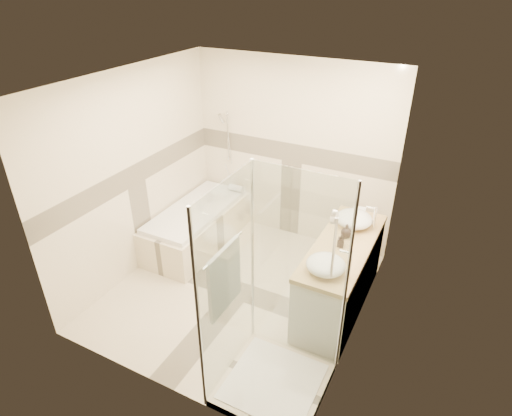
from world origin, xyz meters
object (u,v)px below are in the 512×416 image
at_px(bathtub, 197,224).
at_px(vanity, 340,276).
at_px(shower_enclosure, 266,338).
at_px(amenity_bottle_a, 341,241).
at_px(vessel_sink_far, 326,265).
at_px(vessel_sink_near, 354,219).
at_px(amenity_bottle_b, 347,231).

height_order(bathtub, vanity, vanity).
height_order(shower_enclosure, amenity_bottle_a, shower_enclosure).
bearing_deg(amenity_bottle_a, vanity, 71.57).
xyz_separation_m(bathtub, vessel_sink_far, (2.13, -0.89, 0.62)).
height_order(bathtub, shower_enclosure, shower_enclosure).
bearing_deg(vessel_sink_near, shower_enclosure, -99.16).
relative_size(bathtub, amenity_bottle_a, 11.72).
bearing_deg(vessel_sink_near, amenity_bottle_a, -90.00).
bearing_deg(shower_enclosure, amenity_bottle_b, 79.06).
distance_m(amenity_bottle_a, amenity_bottle_b, 0.20).
xyz_separation_m(vessel_sink_far, amenity_bottle_b, (0.00, 0.68, 0.00)).
bearing_deg(vessel_sink_far, amenity_bottle_b, 90.00).
distance_m(vessel_sink_near, vessel_sink_far, 0.96).
height_order(bathtub, amenity_bottle_a, amenity_bottle_a).
distance_m(shower_enclosure, vessel_sink_far, 0.89).
relative_size(bathtub, amenity_bottle_b, 10.75).
height_order(shower_enclosure, amenity_bottle_b, shower_enclosure).
bearing_deg(vanity, shower_enclosure, -102.97).
xyz_separation_m(vanity, vessel_sink_far, (-0.02, -0.54, 0.50)).
height_order(vanity, shower_enclosure, shower_enclosure).
distance_m(bathtub, shower_enclosure, 2.47).
bearing_deg(shower_enclosure, vessel_sink_far, 69.61).
bearing_deg(bathtub, vanity, -9.25).
distance_m(shower_enclosure, amenity_bottle_a, 1.31).
relative_size(amenity_bottle_a, amenity_bottle_b, 0.92).
xyz_separation_m(amenity_bottle_a, amenity_bottle_b, (0.00, 0.20, 0.01)).
bearing_deg(vessel_sink_far, bathtub, 157.40).
bearing_deg(bathtub, amenity_bottle_a, -10.89).
bearing_deg(amenity_bottle_a, amenity_bottle_b, 90.00).
xyz_separation_m(shower_enclosure, vessel_sink_far, (0.27, 0.73, 0.42)).
height_order(bathtub, vessel_sink_far, vessel_sink_far).
height_order(bathtub, amenity_bottle_b, amenity_bottle_b).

